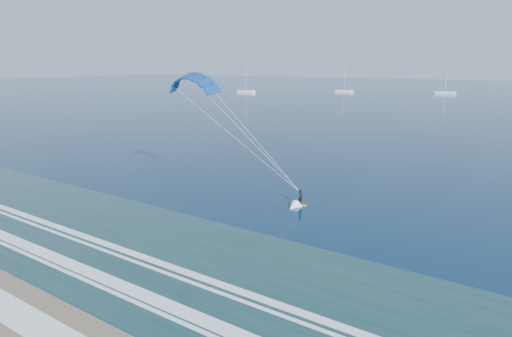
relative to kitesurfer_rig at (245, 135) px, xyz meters
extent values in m
cube|color=#1E423F|center=(-2.53, -16.75, -7.56)|extent=(600.00, 22.00, 0.03)
cube|color=white|center=(-2.53, -23.25, -7.54)|extent=(600.00, 0.90, 0.07)
cube|color=white|center=(-2.53, -19.25, -7.54)|extent=(600.00, 1.10, 0.07)
cube|color=white|center=(-2.53, -15.25, -7.54)|extent=(600.00, 0.70, 0.07)
cube|color=orange|center=(4.62, 3.52, -7.54)|extent=(1.33, 0.43, 0.08)
imported|color=black|center=(4.62, 3.52, -6.68)|extent=(0.40, 0.60, 1.64)
cone|color=white|center=(4.47, 2.22, -7.50)|extent=(1.31, 1.74, 1.10)
cube|color=white|center=(-114.09, 154.28, -6.98)|extent=(10.21, 2.40, 1.20)
cylinder|color=silver|center=(-114.09, 154.28, -0.13)|extent=(0.18, 0.18, 12.48)
cylinder|color=silver|center=(-112.89, 154.28, -5.58)|extent=(2.60, 0.12, 0.12)
cube|color=white|center=(-74.27, 186.70, -6.98)|extent=(9.42, 2.40, 1.20)
cylinder|color=silver|center=(-74.27, 186.70, -0.56)|extent=(0.18, 0.18, 11.63)
cylinder|color=silver|center=(-73.07, 186.70, -5.58)|extent=(2.60, 0.12, 0.12)
cube|color=white|center=(-27.66, 202.94, -6.98)|extent=(9.45, 2.40, 1.20)
cylinder|color=silver|center=(-27.66, 202.94, -0.66)|extent=(0.18, 0.18, 11.44)
cylinder|color=silver|center=(-26.46, 202.94, -5.58)|extent=(2.60, 0.12, 0.12)
camera|label=1|loc=(27.52, -37.02, 7.09)|focal=32.00mm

